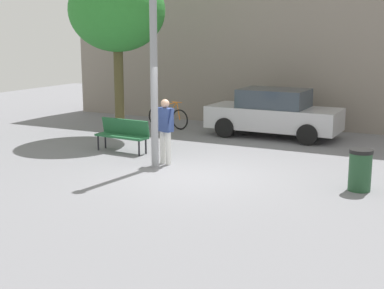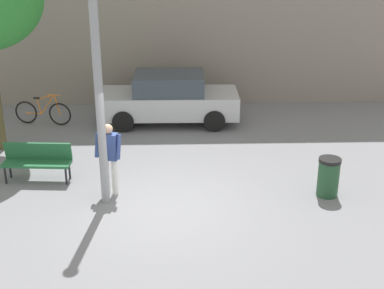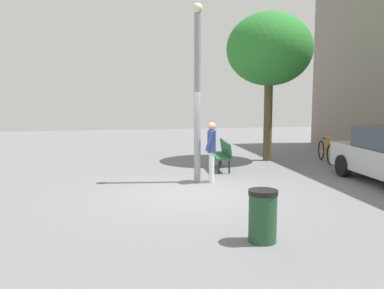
{
  "view_description": "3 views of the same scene",
  "coord_description": "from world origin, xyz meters",
  "px_view_note": "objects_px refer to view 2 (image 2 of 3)",
  "views": [
    {
      "loc": [
        5.46,
        -11.16,
        3.29
      ],
      "look_at": [
        0.05,
        -0.35,
        0.81
      ],
      "focal_mm": 50.81,
      "sensor_mm": 36.0,
      "label": 1
    },
    {
      "loc": [
        0.26,
        -10.27,
        5.55
      ],
      "look_at": [
        0.62,
        0.79,
        1.12
      ],
      "focal_mm": 49.98,
      "sensor_mm": 36.0,
      "label": 2
    },
    {
      "loc": [
        10.42,
        -2.05,
        2.55
      ],
      "look_at": [
        0.21,
        -0.16,
        1.25
      ],
      "focal_mm": 40.7,
      "sensor_mm": 36.0,
      "label": 3
    }
  ],
  "objects_px": {
    "person_by_lamppost": "(109,154)",
    "bicycle_orange": "(43,112)",
    "trash_bin": "(328,177)",
    "parked_car_silver": "(169,98)",
    "lamppost": "(98,87)",
    "park_bench": "(37,159)"
  },
  "relations": [
    {
      "from": "person_by_lamppost",
      "to": "bicycle_orange",
      "type": "distance_m",
      "value": 5.45
    },
    {
      "from": "bicycle_orange",
      "to": "trash_bin",
      "type": "bearing_deg",
      "value": -33.94
    },
    {
      "from": "parked_car_silver",
      "to": "lamppost",
      "type": "bearing_deg",
      "value": -104.69
    },
    {
      "from": "park_bench",
      "to": "bicycle_orange",
      "type": "bearing_deg",
      "value": 100.98
    },
    {
      "from": "park_bench",
      "to": "parked_car_silver",
      "type": "height_order",
      "value": "parked_car_silver"
    },
    {
      "from": "bicycle_orange",
      "to": "trash_bin",
      "type": "xyz_separation_m",
      "value": [
        7.45,
        -5.01,
        0.07
      ]
    },
    {
      "from": "lamppost",
      "to": "trash_bin",
      "type": "xyz_separation_m",
      "value": [
        4.95,
        0.14,
        -2.16
      ]
    },
    {
      "from": "person_by_lamppost",
      "to": "trash_bin",
      "type": "distance_m",
      "value": 4.9
    },
    {
      "from": "person_by_lamppost",
      "to": "bicycle_orange",
      "type": "relative_size",
      "value": 0.94
    },
    {
      "from": "park_bench",
      "to": "trash_bin",
      "type": "bearing_deg",
      "value": -8.74
    },
    {
      "from": "trash_bin",
      "to": "bicycle_orange",
      "type": "bearing_deg",
      "value": 146.06
    },
    {
      "from": "lamppost",
      "to": "trash_bin",
      "type": "bearing_deg",
      "value": 1.67
    },
    {
      "from": "lamppost",
      "to": "park_bench",
      "type": "bearing_deg",
      "value": 145.84
    },
    {
      "from": "lamppost",
      "to": "trash_bin",
      "type": "relative_size",
      "value": 5.43
    },
    {
      "from": "lamppost",
      "to": "bicycle_orange",
      "type": "bearing_deg",
      "value": 115.85
    },
    {
      "from": "person_by_lamppost",
      "to": "park_bench",
      "type": "bearing_deg",
      "value": 156.55
    },
    {
      "from": "person_by_lamppost",
      "to": "parked_car_silver",
      "type": "xyz_separation_m",
      "value": [
        1.29,
        4.82,
        -0.19
      ]
    },
    {
      "from": "bicycle_orange",
      "to": "parked_car_silver",
      "type": "height_order",
      "value": "parked_car_silver"
    },
    {
      "from": "person_by_lamppost",
      "to": "trash_bin",
      "type": "relative_size",
      "value": 1.87
    },
    {
      "from": "trash_bin",
      "to": "park_bench",
      "type": "bearing_deg",
      "value": 171.26
    },
    {
      "from": "trash_bin",
      "to": "person_by_lamppost",
      "type": "bearing_deg",
      "value": 177.14
    },
    {
      "from": "lamppost",
      "to": "bicycle_orange",
      "type": "relative_size",
      "value": 2.72
    }
  ]
}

